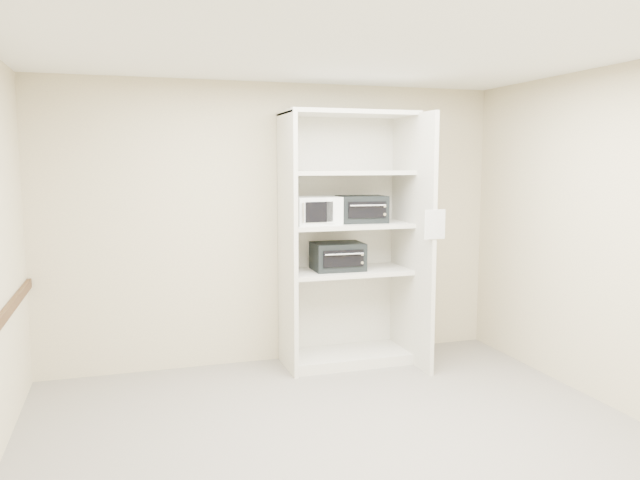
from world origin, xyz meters
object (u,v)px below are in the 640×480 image
object	(u,v)px
shelving_unit	(352,248)
toaster_oven_upper	(362,209)
microwave	(315,211)
toaster_oven_lower	(338,256)

from	to	relation	value
shelving_unit	toaster_oven_upper	world-z (taller)	shelving_unit
microwave	toaster_oven_lower	size ratio (longest dim) A/B	0.90
shelving_unit	toaster_oven_lower	xyz separation A→B (m)	(-0.15, 0.00, -0.08)
shelving_unit	toaster_oven_lower	world-z (taller)	shelving_unit
toaster_oven_lower	microwave	bearing A→B (deg)	-170.00
toaster_oven_lower	toaster_oven_upper	bearing A→B (deg)	5.50
shelving_unit	toaster_oven_lower	distance (m)	0.17
microwave	toaster_oven_upper	distance (m)	0.48
shelving_unit	microwave	size ratio (longest dim) A/B	5.63
microwave	toaster_oven_upper	xyz separation A→B (m)	(0.48, 0.05, -0.00)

